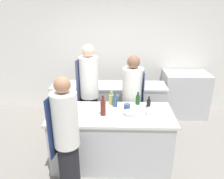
# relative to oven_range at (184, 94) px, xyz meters

# --- Properties ---
(ground_plane) EXTENTS (16.00, 16.00, 0.00)m
(ground_plane) POSITION_rel_oven_range_xyz_m (-1.64, -1.74, -0.51)
(ground_plane) COLOR gray
(wall_back) EXTENTS (8.00, 0.06, 2.80)m
(wall_back) POSITION_rel_oven_range_xyz_m (-1.64, 0.39, 0.89)
(wall_back) COLOR silver
(wall_back) RESTS_ON ground_plane
(prep_counter) EXTENTS (1.89, 0.83, 0.90)m
(prep_counter) POSITION_rel_oven_range_xyz_m (-1.64, -1.74, -0.06)
(prep_counter) COLOR #B7BABC
(prep_counter) RESTS_ON ground_plane
(pass_counter) EXTENTS (2.37, 0.58, 0.90)m
(pass_counter) POSITION_rel_oven_range_xyz_m (-1.73, -0.47, -0.06)
(pass_counter) COLOR #B7BABC
(pass_counter) RESTS_ON ground_plane
(oven_range) EXTENTS (0.98, 0.69, 1.02)m
(oven_range) POSITION_rel_oven_range_xyz_m (0.00, 0.00, 0.00)
(oven_range) COLOR #B7BABC
(oven_range) RESTS_ON ground_plane
(chef_at_prep_near) EXTENTS (0.36, 0.34, 1.68)m
(chef_at_prep_near) POSITION_rel_oven_range_xyz_m (-2.18, -2.39, 0.34)
(chef_at_prep_near) COLOR black
(chef_at_prep_near) RESTS_ON ground_plane
(chef_at_stove) EXTENTS (0.39, 0.37, 1.64)m
(chef_at_stove) POSITION_rel_oven_range_xyz_m (-1.27, -1.07, 0.31)
(chef_at_stove) COLOR black
(chef_at_stove) RESTS_ON ground_plane
(chef_at_pass_far) EXTENTS (0.39, 0.38, 1.81)m
(chef_at_pass_far) POSITION_rel_oven_range_xyz_m (-2.07, -0.96, 0.41)
(chef_at_pass_far) COLOR black
(chef_at_pass_far) RESTS_ON ground_plane
(bottle_olive_oil) EXTENTS (0.08, 0.08, 0.27)m
(bottle_olive_oil) POSITION_rel_oven_range_xyz_m (-1.58, -1.50, 0.49)
(bottle_olive_oil) COLOR #2D5175
(bottle_olive_oil) RESTS_ON prep_counter
(bottle_vinegar) EXTENTS (0.07, 0.07, 0.21)m
(bottle_vinegar) POSITION_rel_oven_range_xyz_m (-1.21, -1.40, 0.47)
(bottle_vinegar) COLOR #19471E
(bottle_vinegar) RESTS_ON prep_counter
(bottle_wine) EXTENTS (0.07, 0.07, 0.29)m
(bottle_wine) POSITION_rel_oven_range_xyz_m (-2.24, -1.44, 0.50)
(bottle_wine) COLOR silver
(bottle_wine) RESTS_ON prep_counter
(bottle_cooking_oil) EXTENTS (0.08, 0.08, 0.23)m
(bottle_cooking_oil) POSITION_rel_oven_range_xyz_m (-1.65, -1.42, 0.48)
(bottle_cooking_oil) COLOR #B2A84C
(bottle_cooking_oil) RESTS_ON prep_counter
(bottle_sauce) EXTENTS (0.08, 0.08, 0.32)m
(bottle_sauce) POSITION_rel_oven_range_xyz_m (-1.76, -1.80, 0.51)
(bottle_sauce) COLOR #5B2319
(bottle_sauce) RESTS_ON prep_counter
(bottle_water) EXTENTS (0.07, 0.07, 0.19)m
(bottle_water) POSITION_rel_oven_range_xyz_m (-1.05, -1.52, 0.46)
(bottle_water) COLOR black
(bottle_water) RESTS_ON prep_counter
(bowl_mixing_large) EXTENTS (0.19, 0.19, 0.05)m
(bowl_mixing_large) POSITION_rel_oven_range_xyz_m (-1.36, -1.79, 0.41)
(bowl_mixing_large) COLOR #B7BABC
(bowl_mixing_large) RESTS_ON prep_counter
(bowl_prep_small) EXTENTS (0.23, 0.23, 0.09)m
(bowl_prep_small) POSITION_rel_oven_range_xyz_m (-1.01, -1.79, 0.43)
(bowl_prep_small) COLOR white
(bowl_prep_small) RESTS_ON prep_counter
(bowl_ceramic_blue) EXTENTS (0.16, 0.16, 0.08)m
(bowl_ceramic_blue) POSITION_rel_oven_range_xyz_m (-2.22, -2.01, 0.43)
(bowl_ceramic_blue) COLOR navy
(bowl_ceramic_blue) RESTS_ON prep_counter
(cup) EXTENTS (0.10, 0.10, 0.08)m
(cup) POSITION_rel_oven_range_xyz_m (-1.39, -1.59, 0.43)
(cup) COLOR #33477F
(cup) RESTS_ON prep_counter
(cutting_board) EXTENTS (0.32, 0.20, 0.01)m
(cutting_board) POSITION_rel_oven_range_xyz_m (-2.20, -1.70, 0.39)
(cutting_board) COLOR white
(cutting_board) RESTS_ON prep_counter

